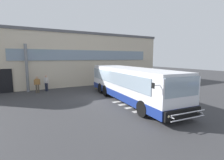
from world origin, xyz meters
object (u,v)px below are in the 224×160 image
bus_main_foreground (130,85)px  passenger_by_doorway (46,82)px  entry_support_column (27,68)px  passenger_near_column (37,83)px  safety_bollard_yellow (97,85)px

bus_main_foreground → passenger_by_doorway: bearing=126.2°
entry_support_column → bus_main_foreground: (7.18, -7.91, -1.11)m
entry_support_column → passenger_by_doorway: (1.72, -0.44, -1.51)m
passenger_by_doorway → entry_support_column: bearing=165.5°
bus_main_foreground → passenger_near_column: bearing=132.8°
entry_support_column → passenger_by_doorway: 2.33m
entry_support_column → passenger_by_doorway: entry_support_column is taller
bus_main_foreground → passenger_near_column: (-6.38, 6.90, -0.37)m
passenger_near_column → passenger_by_doorway: same height
bus_main_foreground → passenger_by_doorway: bus_main_foreground is taller
entry_support_column → passenger_near_column: 1.96m
passenger_near_column → passenger_by_doorway: 1.08m
entry_support_column → bus_main_foreground: size_ratio=0.42×
entry_support_column → bus_main_foreground: bearing=-47.8°
safety_bollard_yellow → passenger_by_doorway: bearing=165.4°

